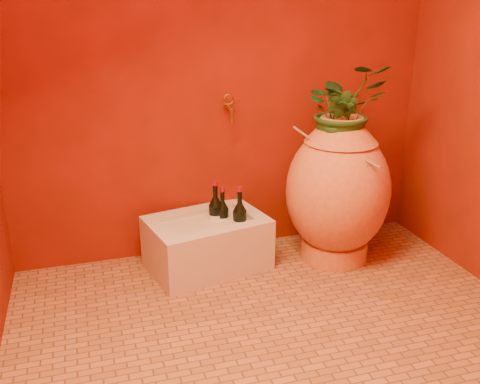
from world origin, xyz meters
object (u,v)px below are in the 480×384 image
object	(u,v)px
wine_bottle_a	(240,222)
wall_tap	(229,107)
stone_basin	(207,244)
wine_bottle_c	(216,216)
amphora	(338,190)
wine_bottle_b	(223,219)

from	to	relation	value
wine_bottle_a	wall_tap	distance (m)	0.66
stone_basin	wine_bottle_c	xyz separation A→B (m)	(0.07, 0.05, 0.14)
amphora	wine_bottle_c	bearing A→B (deg)	167.74
wine_bottle_c	wall_tap	size ratio (longest dim) A/B	2.22
wine_bottle_a	wine_bottle_c	bearing A→B (deg)	132.10
wine_bottle_c	wall_tap	distance (m)	0.64
stone_basin	wine_bottle_a	world-z (taller)	wine_bottle_a
stone_basin	wine_bottle_a	bearing A→B (deg)	-21.69
wine_bottle_c	wine_bottle_b	bearing A→B (deg)	-20.46
wine_bottle_a	wine_bottle_c	size ratio (longest dim) A/B	0.99
wine_bottle_b	wine_bottle_c	xyz separation A→B (m)	(-0.04, 0.01, 0.01)
wine_bottle_a	wall_tap	world-z (taller)	wall_tap
wall_tap	stone_basin	bearing A→B (deg)	-137.12
wine_bottle_b	wall_tap	bearing A→B (deg)	59.19
wine_bottle_b	wall_tap	xyz separation A→B (m)	(0.08, 0.14, 0.63)
stone_basin	wine_bottle_a	xyz separation A→B (m)	(0.18, -0.07, 0.14)
amphora	wine_bottle_a	bearing A→B (deg)	177.06
wine_bottle_a	wine_bottle_b	world-z (taller)	wine_bottle_a
wine_bottle_c	wall_tap	xyz separation A→B (m)	(0.12, 0.12, 0.61)
stone_basin	wine_bottle_b	distance (m)	0.17
amphora	stone_basin	size ratio (longest dim) A/B	1.19
amphora	wine_bottle_c	size ratio (longest dim) A/B	2.56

